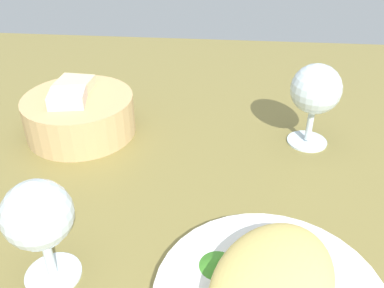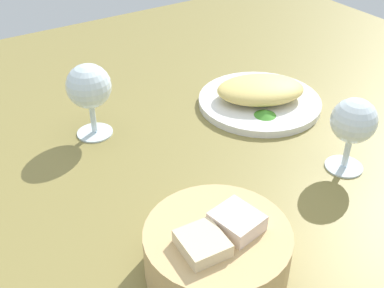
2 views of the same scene
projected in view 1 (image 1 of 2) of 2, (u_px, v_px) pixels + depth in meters
ground_plane at (196, 234)px, 52.36cm from camera, size 140.00×140.00×2.00cm
omelette at (273, 281)px, 40.99cm from camera, size 20.19×17.45×4.01cm
lettuce_garnish at (218, 262)px, 44.88cm from camera, size 4.13×4.13×1.06cm
bread_basket at (79, 113)px, 69.20cm from camera, size 17.92×17.92×8.61cm
wine_glass_near at (316, 92)px, 63.51cm from camera, size 7.73×7.73×13.40cm
wine_glass_far at (39, 219)px, 41.27cm from camera, size 7.11×7.11×12.46cm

